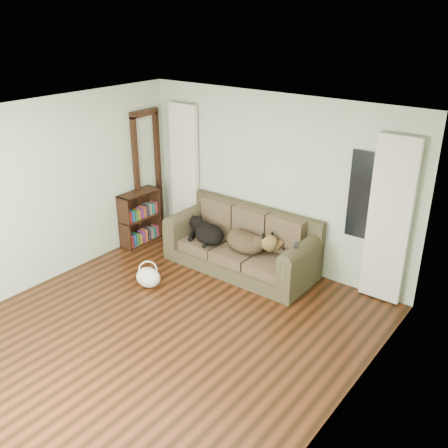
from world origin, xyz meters
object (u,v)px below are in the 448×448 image
Objects in this scene: dog_black_lab at (208,233)px; bookshelf at (140,215)px; dog_shepherd at (248,242)px; tote_bag at (148,276)px; sofa at (240,241)px.

dog_black_lab is 1.34m from bookshelf.
dog_black_lab is 0.69× the size of bookshelf.
dog_shepherd is 1.54m from tote_bag.
sofa is at bearing 5.63° from dog_shepherd.
sofa reaches higher than tote_bag.
sofa is 0.17m from dog_shepherd.
tote_bag is at bearing -62.84° from dog_black_lab.
bookshelf reaches higher than dog_shepherd.
sofa is at bearing 47.78° from dog_black_lab.
bookshelf is (-1.33, -0.16, 0.02)m from dog_black_lab.
dog_black_lab is (-0.54, -0.11, 0.03)m from sofa.
dog_black_lab is at bearing -168.61° from sofa.
dog_black_lab is 1.18m from tote_bag.
tote_bag is at bearing -46.03° from bookshelf.
dog_shepherd is 2.05m from bookshelf.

